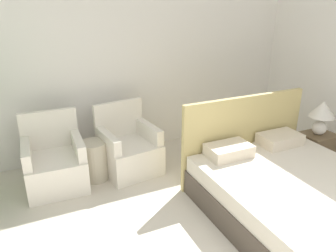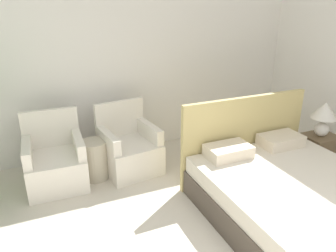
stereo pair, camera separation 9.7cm
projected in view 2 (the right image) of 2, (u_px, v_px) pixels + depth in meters
wall_back at (110, 56)px, 4.61m from camera, size 10.00×0.06×2.90m
bed at (292, 195)px, 3.48m from camera, size 1.75×1.99×1.11m
armchair_near_window_left at (56, 165)px, 4.08m from camera, size 0.72×0.72×0.91m
armchair_near_window_right at (130, 151)px, 4.44m from camera, size 0.78×0.78×0.91m
nightstand at (318, 152)px, 4.49m from camera, size 0.43×0.37×0.49m
table_lamp at (324, 115)px, 4.28m from camera, size 0.34×0.34×0.47m
side_table at (95, 160)px, 4.25m from camera, size 0.34×0.34×0.52m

